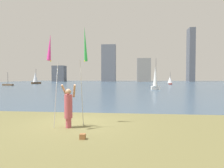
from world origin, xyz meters
TOP-DOWN VIEW (x-y plane):
  - ground at (0.00, 50.95)m, footprint 120.00×138.00m
  - person at (-0.08, -0.85)m, footprint 0.67×0.50m
  - kite_flag_left at (-0.64, -1.36)m, footprint 0.16×1.02m
  - kite_flag_right at (0.48, -0.18)m, footprint 0.16×1.13m
  - bag at (0.89, -2.27)m, footprint 0.19×0.17m
  - sailboat_0 at (14.54, 51.87)m, footprint 1.50×2.91m
  - sailboat_2 at (6.76, 25.24)m, footprint 1.69×0.96m
  - sailboat_3 at (-29.57, 38.52)m, footprint 3.07×1.27m
  - sailboat_4 at (-29.29, 52.54)m, footprint 2.73×2.73m
  - skyline_tower_0 at (-36.46, 92.52)m, footprint 6.72×4.78m
  - skyline_tower_1 at (-9.28, 92.48)m, footprint 7.52×3.48m
  - skyline_tower_2 at (9.01, 91.75)m, footprint 6.85×7.49m
  - skyline_tower_3 at (33.90, 96.31)m, footprint 3.03×5.87m

SIDE VIEW (x-z plane):
  - ground at x=0.00m, z-range -0.12..0.00m
  - bag at x=0.89m, z-range 0.00..0.18m
  - sailboat_3 at x=-29.57m, z-range -1.47..1.99m
  - person at x=-0.08m, z-range -0.02..1.81m
  - sailboat_0 at x=14.54m, z-range -0.61..3.30m
  - sailboat_2 at x=6.76m, z-range -0.80..4.72m
  - sailboat_4 at x=-29.29m, z-range -0.56..4.52m
  - kite_flag_left at x=-0.64m, z-range 1.29..5.11m
  - kite_flag_right at x=0.48m, z-range 1.34..5.70m
  - skyline_tower_0 at x=-36.46m, z-range 0.00..8.55m
  - skyline_tower_2 at x=9.01m, z-range 0.00..11.85m
  - skyline_tower_1 at x=-9.28m, z-range 0.00..19.44m
  - skyline_tower_3 at x=33.90m, z-range 0.00..27.91m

